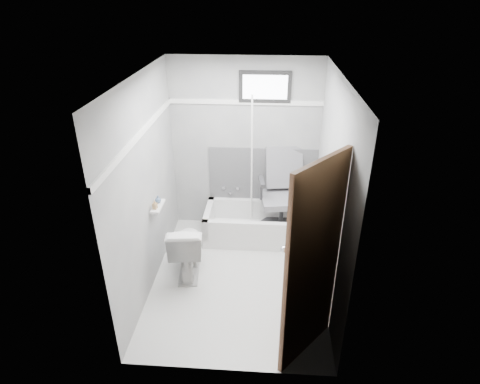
# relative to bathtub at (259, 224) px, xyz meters

# --- Properties ---
(floor) EXTENTS (2.60, 2.60, 0.00)m
(floor) POSITION_rel_bathtub_xyz_m (-0.23, -0.93, -0.21)
(floor) COLOR white
(floor) RESTS_ON ground
(ceiling) EXTENTS (2.60, 2.60, 0.00)m
(ceiling) POSITION_rel_bathtub_xyz_m (-0.23, -0.93, 2.19)
(ceiling) COLOR silver
(ceiling) RESTS_ON floor
(wall_back) EXTENTS (2.00, 0.02, 2.40)m
(wall_back) POSITION_rel_bathtub_xyz_m (-0.23, 0.37, 0.99)
(wall_back) COLOR gray
(wall_back) RESTS_ON floor
(wall_front) EXTENTS (2.00, 0.02, 2.40)m
(wall_front) POSITION_rel_bathtub_xyz_m (-0.23, -2.23, 0.99)
(wall_front) COLOR gray
(wall_front) RESTS_ON floor
(wall_left) EXTENTS (0.02, 2.60, 2.40)m
(wall_left) POSITION_rel_bathtub_xyz_m (-1.23, -0.93, 0.99)
(wall_left) COLOR gray
(wall_left) RESTS_ON floor
(wall_right) EXTENTS (0.02, 2.60, 2.40)m
(wall_right) POSITION_rel_bathtub_xyz_m (0.77, -0.93, 0.99)
(wall_right) COLOR gray
(wall_right) RESTS_ON floor
(bathtub) EXTENTS (1.50, 0.70, 0.42)m
(bathtub) POSITION_rel_bathtub_xyz_m (0.00, 0.00, 0.00)
(bathtub) COLOR silver
(bathtub) RESTS_ON floor
(office_chair) EXTENTS (0.73, 0.73, 1.12)m
(office_chair) POSITION_rel_bathtub_xyz_m (0.29, 0.03, 0.47)
(office_chair) COLOR slate
(office_chair) RESTS_ON bathtub
(toilet) EXTENTS (0.49, 0.77, 0.71)m
(toilet) POSITION_rel_bathtub_xyz_m (-0.85, -0.84, 0.15)
(toilet) COLOR silver
(toilet) RESTS_ON floor
(door) EXTENTS (0.78, 0.78, 2.00)m
(door) POSITION_rel_bathtub_xyz_m (0.75, -2.21, 0.79)
(door) COLOR #532E1F
(door) RESTS_ON floor
(window) EXTENTS (0.66, 0.04, 0.40)m
(window) POSITION_rel_bathtub_xyz_m (0.02, 0.36, 1.81)
(window) COLOR black
(window) RESTS_ON wall_back
(backerboard) EXTENTS (1.50, 0.02, 0.78)m
(backerboard) POSITION_rel_bathtub_xyz_m (0.02, 0.36, 0.59)
(backerboard) COLOR #4C4C4F
(backerboard) RESTS_ON wall_back
(trim_back) EXTENTS (2.00, 0.02, 0.06)m
(trim_back) POSITION_rel_bathtub_xyz_m (-0.23, 0.36, 1.61)
(trim_back) COLOR white
(trim_back) RESTS_ON wall_back
(trim_left) EXTENTS (0.02, 2.60, 0.06)m
(trim_left) POSITION_rel_bathtub_xyz_m (-1.22, -0.93, 1.61)
(trim_left) COLOR white
(trim_left) RESTS_ON wall_left
(pole) EXTENTS (0.02, 0.32, 1.93)m
(pole) POSITION_rel_bathtub_xyz_m (-0.12, 0.13, 0.84)
(pole) COLOR white
(pole) RESTS_ON bathtub
(shelf) EXTENTS (0.10, 0.32, 0.02)m
(shelf) POSITION_rel_bathtub_xyz_m (-1.16, -0.81, 0.69)
(shelf) COLOR silver
(shelf) RESTS_ON wall_left
(soap_bottle_a) EXTENTS (0.06, 0.06, 0.10)m
(soap_bottle_a) POSITION_rel_bathtub_xyz_m (-1.17, -0.89, 0.76)
(soap_bottle_a) COLOR #A68253
(soap_bottle_a) RESTS_ON shelf
(soap_bottle_b) EXTENTS (0.08, 0.08, 0.09)m
(soap_bottle_b) POSITION_rel_bathtub_xyz_m (-1.17, -0.75, 0.75)
(soap_bottle_b) COLOR #455D7F
(soap_bottle_b) RESTS_ON shelf
(faucet) EXTENTS (0.26, 0.10, 0.16)m
(faucet) POSITION_rel_bathtub_xyz_m (-0.43, 0.34, 0.34)
(faucet) COLOR silver
(faucet) RESTS_ON wall_back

